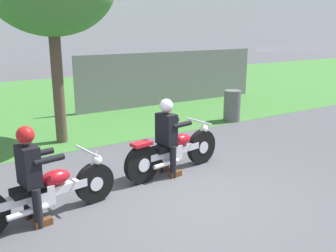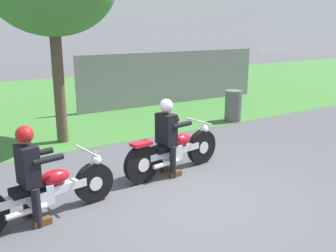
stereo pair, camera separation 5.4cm
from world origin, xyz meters
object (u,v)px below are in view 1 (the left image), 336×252
Objects in this scene: rider_follow at (30,168)px; trash_can at (232,106)px; motorcycle_follow at (45,193)px; rider_lead at (167,131)px; motorcycle_lead at (174,151)px.

trash_can is (6.20, 2.94, -0.37)m from rider_follow.
rider_lead is at bearing 2.60° from motorcycle_follow.
rider_lead is 4.46m from trash_can.
rider_lead is at bearing 179.22° from motorcycle_lead.
trash_can is at bearing 25.35° from motorcycle_lead.
motorcycle_lead is 1.51× the size of rider_lead.
rider_lead reaches higher than rider_follow.
rider_follow is 6.87m from trash_can.
rider_follow is at bearing -154.63° from trash_can.
motorcycle_lead reaches higher than trash_can.
motorcycle_follow is at bearing -0.84° from rider_follow.
rider_lead is 1.02× the size of rider_follow.
motorcycle_follow is 6.70m from trash_can.
motorcycle_lead is 0.46m from rider_lead.
rider_lead is at bearing 2.37° from rider_follow.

